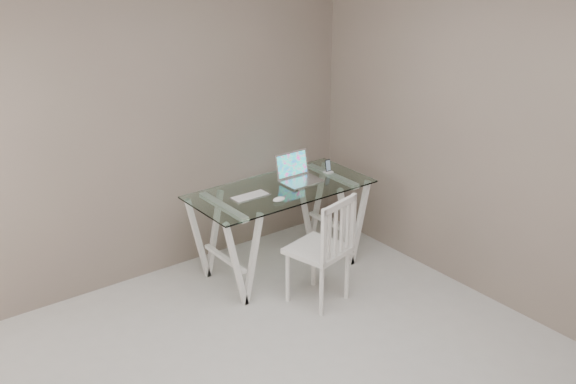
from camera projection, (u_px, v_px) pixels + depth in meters
name	position (u px, v px, depth m)	size (l,w,h in m)	color
room	(306.00, 152.00, 3.72)	(4.50, 4.52, 2.71)	#B2AFAB
desk	(281.00, 229.00, 5.98)	(1.50, 0.70, 0.75)	silver
chair	(326.00, 246.00, 5.45)	(0.49, 0.49, 0.89)	silver
laptop	(297.00, 174.00, 5.99)	(0.32, 0.27, 0.23)	silver
keyboard	(250.00, 196.00, 5.68)	(0.31, 0.13, 0.01)	silver
mouse	(279.00, 199.00, 5.59)	(0.11, 0.06, 0.03)	white
phone_dock	(328.00, 169.00, 6.17)	(0.06, 0.06, 0.12)	white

